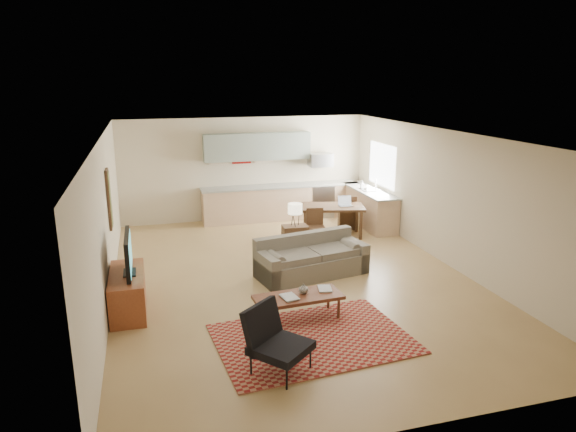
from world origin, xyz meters
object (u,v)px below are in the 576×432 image
object	(u,v)px
sofa	(312,256)
tv_credenza	(128,292)
console_table	(295,240)
armchair	(281,342)
dining_table	(332,221)
coffee_table	(298,307)

from	to	relation	value
sofa	tv_credenza	distance (m)	3.44
tv_credenza	console_table	bearing A→B (deg)	30.12
armchair	tv_credenza	bearing A→B (deg)	87.98
console_table	dining_table	world-z (taller)	dining_table
sofa	console_table	xyz separation A→B (m)	(0.05, 1.30, -0.07)
sofa	tv_credenza	bearing A→B (deg)	-179.62
coffee_table	dining_table	world-z (taller)	dining_table
coffee_table	console_table	world-z (taller)	console_table
coffee_table	tv_credenza	bearing A→B (deg)	153.40
tv_credenza	armchair	bearing A→B (deg)	-51.63
coffee_table	tv_credenza	xyz separation A→B (m)	(-2.57, 1.06, 0.12)
sofa	console_table	bearing A→B (deg)	76.94
tv_credenza	console_table	world-z (taller)	tv_credenza
coffee_table	console_table	bearing A→B (deg)	70.40
sofa	console_table	distance (m)	1.30
coffee_table	armchair	size ratio (longest dim) A/B	1.57
coffee_table	dining_table	xyz separation A→B (m)	(2.07, 4.03, 0.16)
sofa	dining_table	world-z (taller)	sofa
tv_credenza	sofa	bearing A→B (deg)	11.41
coffee_table	armchair	distance (m)	1.53
sofa	dining_table	size ratio (longest dim) A/B	1.50
armchair	tv_credenza	xyz separation A→B (m)	(-1.93, 2.43, -0.12)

